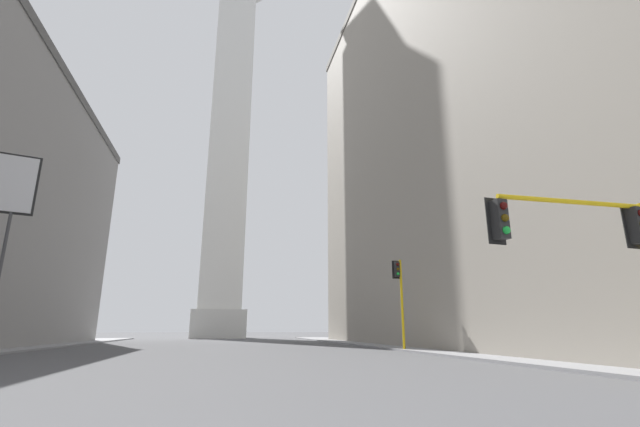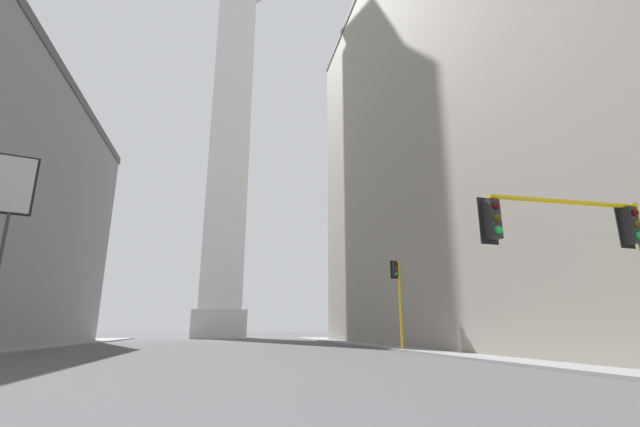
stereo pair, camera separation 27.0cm
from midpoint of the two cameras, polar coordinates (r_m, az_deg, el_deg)
sidewalk_right at (r=32.74m, az=14.76°, el=-17.17°), size 5.00×87.46×0.15m
building_right at (r=46.81m, az=23.48°, el=11.31°), size 23.70×51.69×42.70m
obelisk at (r=83.71m, az=-11.77°, el=10.21°), size 8.80×8.80×76.07m
traffic_light_near_right at (r=14.52m, az=32.78°, el=-3.03°), size 5.40×0.53×5.18m
traffic_light_mid_right at (r=31.87m, az=10.61°, el=-10.02°), size 0.79×0.51×6.42m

